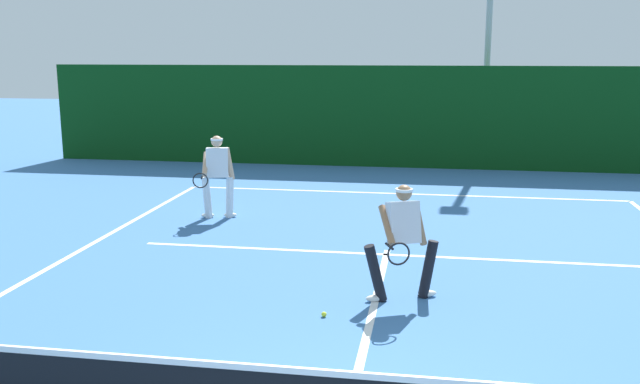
% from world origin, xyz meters
% --- Properties ---
extents(court_line_baseline_far, '(10.03, 0.10, 0.01)m').
position_xyz_m(court_line_baseline_far, '(0.00, 11.08, 0.00)').
color(court_line_baseline_far, white).
rests_on(court_line_baseline_far, ground_plane).
extents(court_line_service, '(8.18, 0.10, 0.01)m').
position_xyz_m(court_line_service, '(0.00, 6.15, 0.00)').
color(court_line_service, white).
rests_on(court_line_service, ground_plane).
extents(court_line_centre, '(0.10, 6.40, 0.01)m').
position_xyz_m(court_line_centre, '(0.00, 3.20, 0.00)').
color(court_line_centre, white).
rests_on(court_line_centre, ground_plane).
extents(player_near, '(1.00, 0.98, 1.55)m').
position_xyz_m(player_near, '(0.34, 4.13, 0.85)').
color(player_near, black).
rests_on(player_near, ground_plane).
extents(player_far, '(0.71, 0.92, 1.63)m').
position_xyz_m(player_far, '(-3.46, 8.15, 0.90)').
color(player_far, silver).
rests_on(player_far, ground_plane).
extents(tennis_ball, '(0.07, 0.07, 0.07)m').
position_xyz_m(tennis_ball, '(-0.58, 3.36, 0.03)').
color(tennis_ball, '#D1E033').
rests_on(tennis_ball, ground_plane).
extents(back_fence_windscreen, '(21.07, 0.12, 2.85)m').
position_xyz_m(back_fence_windscreen, '(0.00, 14.82, 1.43)').
color(back_fence_windscreen, '#0A3A12').
rests_on(back_fence_windscreen, ground_plane).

